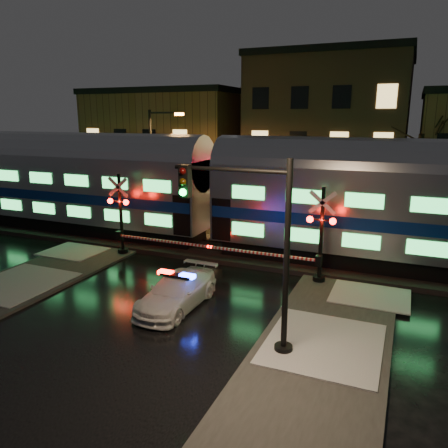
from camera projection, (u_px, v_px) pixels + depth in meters
The scene contains 11 objects.
ground at pixel (186, 284), 18.91m from camera, with size 120.00×120.00×0.00m, color black.
ballast at pixel (229, 250), 23.34m from camera, with size 90.00×4.20×0.24m, color black.
sidewalk_right at pixel (302, 401), 11.06m from camera, with size 4.00×20.00×0.12m, color #2D2D2D.
building_left at pixel (172, 144), 42.41m from camera, with size 14.00×10.00×9.00m, color brown.
building_mid at pixel (330, 132), 36.87m from camera, with size 12.00×11.00×11.50m, color brown.
train at pixel (213, 189), 22.91m from camera, with size 51.00×3.12×5.92m.
police_car at pixel (177, 292), 16.51m from camera, with size 1.82×4.33×1.40m.
crossing_signal_right at pixel (312, 244), 18.68m from camera, with size 5.99×0.66×4.24m.
crossing_signal_left at pixel (126, 223), 22.30m from camera, with size 6.02×0.67×4.26m.
traffic_light at pixel (256, 252), 12.92m from camera, with size 3.86×0.70×5.97m.
streetlight at pixel (155, 160), 28.55m from camera, with size 2.50×0.26×7.49m.
Camera 1 is at (8.46, -15.66, 7.09)m, focal length 35.00 mm.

